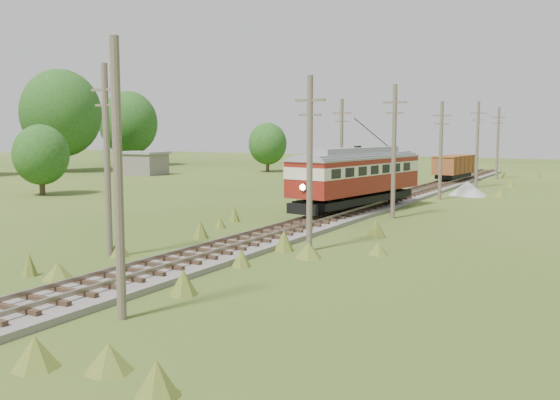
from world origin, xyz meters
The scene contains 17 objects.
railbed_main centered at (0.00, 34.00, 0.19)m, with size 3.60×96.00×0.57m.
streetcar centered at (0.00, 32.51, 2.86)m, with size 5.16×13.90×6.29m.
gondola centered at (0.00, 61.54, 1.95)m, with size 3.16×7.91×2.57m.
gravel_pile centered at (4.43, 48.69, 0.60)m, with size 3.52×3.74×1.28m.
utility_pole_r_1 centered at (3.10, 5.00, 4.40)m, with size 0.30×0.30×8.80m.
utility_pole_r_2 centered at (3.30, 18.00, 4.42)m, with size 1.60×0.30×8.60m.
utility_pole_r_3 centered at (3.20, 31.00, 4.63)m, with size 1.60×0.30×9.00m.
utility_pole_r_4 centered at (3.00, 44.00, 4.32)m, with size 1.60×0.30×8.40m.
utility_pole_r_5 centered at (3.40, 57.00, 4.58)m, with size 1.60×0.30×8.90m.
utility_pole_r_6 centered at (3.20, 70.00, 4.47)m, with size 1.60×0.30×8.70m.
utility_pole_l_a centered at (-4.20, 12.00, 4.63)m, with size 1.60×0.30×9.00m.
utility_pole_l_b centered at (-4.50, 40.00, 4.42)m, with size 1.60×0.30×8.60m.
tree_left_4 centered at (-54.00, 54.00, 8.37)m, with size 11.34×11.34×14.61m.
tree_left_5 centered at (-56.00, 70.00, 7.12)m, with size 9.66×9.66×12.44m.
tree_mid_a centered at (-28.00, 68.00, 4.02)m, with size 5.46×5.46×7.03m.
tree_mid_c centered at (-30.00, 30.00, 3.71)m, with size 5.04×5.04×6.49m.
shed centered at (-40.00, 55.00, 1.57)m, with size 6.40×4.40×3.10m.
Camera 1 is at (16.77, -9.39, 5.96)m, focal length 40.00 mm.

